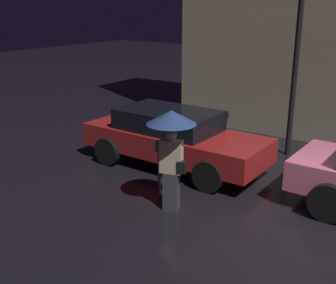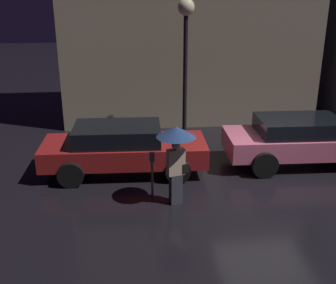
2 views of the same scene
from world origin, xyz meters
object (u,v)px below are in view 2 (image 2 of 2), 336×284
pedestrian_with_umbrella (176,145)px  street_lamp_near (186,35)px  parked_car_red (123,147)px  parking_meter (152,170)px  parked_car_pink (302,139)px

pedestrian_with_umbrella → street_lamp_near: (0.77, 4.28, 1.97)m
parked_car_red → pedestrian_with_umbrella: size_ratio=2.33×
parking_meter → parked_car_pink: bearing=20.9°
parked_car_red → parking_meter: bearing=-63.7°
street_lamp_near → parked_car_pink: bearing=-35.5°
parked_car_red → street_lamp_near: street_lamp_near is taller
pedestrian_with_umbrella → street_lamp_near: size_ratio=0.43×
pedestrian_with_umbrella → street_lamp_near: 4.77m
parked_car_pink → street_lamp_near: (-3.12, 2.22, 2.71)m
street_lamp_near → parking_meter: bearing=-108.4°
parked_car_red → parking_meter: size_ratio=3.83×
parked_car_pink → parking_meter: parked_car_pink is taller
parked_car_pink → parking_meter: 4.73m
parked_car_pink → street_lamp_near: size_ratio=0.99×
parked_car_red → parked_car_pink: parked_car_pink is taller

